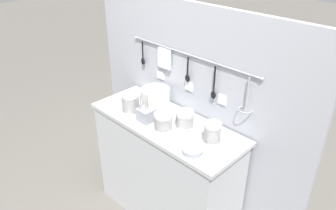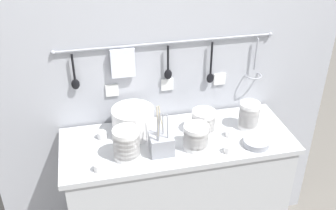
{
  "view_description": "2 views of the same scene",
  "coord_description": "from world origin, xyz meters",
  "px_view_note": "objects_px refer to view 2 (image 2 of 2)",
  "views": [
    {
      "loc": [
        1.47,
        -1.46,
        2.24
      ],
      "look_at": [
        0.04,
        -0.02,
        1.11
      ],
      "focal_mm": 35.0,
      "sensor_mm": 36.0,
      "label": 1
    },
    {
      "loc": [
        -0.43,
        -1.68,
        2.18
      ],
      "look_at": [
        -0.04,
        0.04,
        1.15
      ],
      "focal_mm": 42.0,
      "sensor_mm": 36.0,
      "label": 2
    }
  ],
  "objects_px": {
    "bowl_stack_short_front": "(196,137)",
    "cutlery_caddy": "(161,143)",
    "steel_mixing_bowl": "(256,143)",
    "cup_centre": "(229,149)",
    "bowl_stack_back_corner": "(203,121)",
    "plate_stack": "(133,121)",
    "cup_back_right": "(102,135)",
    "cup_front_left": "(99,167)",
    "cup_front_right": "(230,133)",
    "bowl_stack_nested_right": "(126,144)",
    "bowl_stack_tall_left": "(249,115)"
  },
  "relations": [
    {
      "from": "cup_back_right",
      "to": "plate_stack",
      "type": "bearing_deg",
      "value": 3.34
    },
    {
      "from": "cup_back_right",
      "to": "cup_centre",
      "type": "height_order",
      "value": "same"
    },
    {
      "from": "bowl_stack_nested_right",
      "to": "cup_centre",
      "type": "distance_m",
      "value": 0.52
    },
    {
      "from": "bowl_stack_nested_right",
      "to": "cup_centre",
      "type": "bearing_deg",
      "value": -8.46
    },
    {
      "from": "steel_mixing_bowl",
      "to": "plate_stack",
      "type": "bearing_deg",
      "value": 157.48
    },
    {
      "from": "cup_back_right",
      "to": "cup_centre",
      "type": "xyz_separation_m",
      "value": [
        0.62,
        -0.27,
        0.0
      ]
    },
    {
      "from": "cutlery_caddy",
      "to": "cup_front_right",
      "type": "xyz_separation_m",
      "value": [
        0.39,
        0.05,
        -0.03
      ]
    },
    {
      "from": "cup_centre",
      "to": "cup_front_right",
      "type": "xyz_separation_m",
      "value": [
        0.06,
        0.14,
        0.0
      ]
    },
    {
      "from": "steel_mixing_bowl",
      "to": "cup_front_right",
      "type": "height_order",
      "value": "cup_front_right"
    },
    {
      "from": "steel_mixing_bowl",
      "to": "cup_back_right",
      "type": "bearing_deg",
      "value": 162.77
    },
    {
      "from": "bowl_stack_back_corner",
      "to": "plate_stack",
      "type": "height_order",
      "value": "plate_stack"
    },
    {
      "from": "bowl_stack_short_front",
      "to": "bowl_stack_back_corner",
      "type": "height_order",
      "value": "bowl_stack_short_front"
    },
    {
      "from": "cup_centre",
      "to": "cup_front_right",
      "type": "bearing_deg",
      "value": 66.86
    },
    {
      "from": "bowl_stack_short_front",
      "to": "bowl_stack_back_corner",
      "type": "xyz_separation_m",
      "value": [
        0.08,
        0.13,
        -0.0
      ]
    },
    {
      "from": "bowl_stack_back_corner",
      "to": "bowl_stack_nested_right",
      "type": "height_order",
      "value": "bowl_stack_nested_right"
    },
    {
      "from": "bowl_stack_tall_left",
      "to": "cutlery_caddy",
      "type": "xyz_separation_m",
      "value": [
        -0.52,
        -0.12,
        -0.02
      ]
    },
    {
      "from": "bowl_stack_tall_left",
      "to": "steel_mixing_bowl",
      "type": "bearing_deg",
      "value": -98.11
    },
    {
      "from": "plate_stack",
      "to": "cup_front_right",
      "type": "relative_size",
      "value": 4.6
    },
    {
      "from": "steel_mixing_bowl",
      "to": "cutlery_caddy",
      "type": "distance_m",
      "value": 0.5
    },
    {
      "from": "steel_mixing_bowl",
      "to": "bowl_stack_short_front",
      "type": "bearing_deg",
      "value": 170.97
    },
    {
      "from": "bowl_stack_back_corner",
      "to": "cup_back_right",
      "type": "xyz_separation_m",
      "value": [
        -0.55,
        0.06,
        -0.04
      ]
    },
    {
      "from": "bowl_stack_tall_left",
      "to": "cup_front_left",
      "type": "xyz_separation_m",
      "value": [
        -0.84,
        -0.19,
        -0.06
      ]
    },
    {
      "from": "bowl_stack_nested_right",
      "to": "steel_mixing_bowl",
      "type": "height_order",
      "value": "bowl_stack_nested_right"
    },
    {
      "from": "bowl_stack_back_corner",
      "to": "cup_front_right",
      "type": "height_order",
      "value": "bowl_stack_back_corner"
    },
    {
      "from": "cup_front_left",
      "to": "cutlery_caddy",
      "type": "bearing_deg",
      "value": 13.85
    },
    {
      "from": "bowl_stack_short_front",
      "to": "cutlery_caddy",
      "type": "bearing_deg",
      "value": 178.81
    },
    {
      "from": "bowl_stack_nested_right",
      "to": "cutlery_caddy",
      "type": "bearing_deg",
      "value": 1.96
    },
    {
      "from": "steel_mixing_bowl",
      "to": "cup_centre",
      "type": "bearing_deg",
      "value": -170.2
    },
    {
      "from": "bowl_stack_short_front",
      "to": "cup_centre",
      "type": "xyz_separation_m",
      "value": [
        0.15,
        -0.08,
        -0.05
      ]
    },
    {
      "from": "cup_front_left",
      "to": "cup_front_right",
      "type": "distance_m",
      "value": 0.73
    },
    {
      "from": "steel_mixing_bowl",
      "to": "cup_back_right",
      "type": "xyz_separation_m",
      "value": [
        -0.78,
        0.24,
        0.0
      ]
    },
    {
      "from": "bowl_stack_short_front",
      "to": "cup_centre",
      "type": "relative_size",
      "value": 2.72
    },
    {
      "from": "cup_centre",
      "to": "cutlery_caddy",
      "type": "bearing_deg",
      "value": 166.24
    },
    {
      "from": "plate_stack",
      "to": "cup_back_right",
      "type": "relative_size",
      "value": 4.6
    },
    {
      "from": "cup_front_left",
      "to": "bowl_stack_back_corner",
      "type": "bearing_deg",
      "value": 19.72
    },
    {
      "from": "bowl_stack_short_front",
      "to": "bowl_stack_back_corner",
      "type": "bearing_deg",
      "value": 58.59
    },
    {
      "from": "cup_centre",
      "to": "cup_front_left",
      "type": "relative_size",
      "value": 1.0
    },
    {
      "from": "plate_stack",
      "to": "cutlery_caddy",
      "type": "relative_size",
      "value": 0.86
    },
    {
      "from": "cup_front_left",
      "to": "cup_back_right",
      "type": "bearing_deg",
      "value": 82.33
    },
    {
      "from": "bowl_stack_back_corner",
      "to": "plate_stack",
      "type": "relative_size",
      "value": 0.57
    },
    {
      "from": "bowl_stack_nested_right",
      "to": "cup_centre",
      "type": "relative_size",
      "value": 3.33
    },
    {
      "from": "bowl_stack_back_corner",
      "to": "cup_back_right",
      "type": "bearing_deg",
      "value": 173.92
    },
    {
      "from": "cup_back_right",
      "to": "cup_front_right",
      "type": "xyz_separation_m",
      "value": [
        0.68,
        -0.13,
        0.0
      ]
    },
    {
      "from": "cup_centre",
      "to": "cup_front_right",
      "type": "relative_size",
      "value": 1.0
    },
    {
      "from": "bowl_stack_back_corner",
      "to": "cup_back_right",
      "type": "distance_m",
      "value": 0.55
    },
    {
      "from": "bowl_stack_tall_left",
      "to": "cup_back_right",
      "type": "distance_m",
      "value": 0.81
    },
    {
      "from": "bowl_stack_back_corner",
      "to": "cup_front_right",
      "type": "relative_size",
      "value": 2.62
    },
    {
      "from": "cutlery_caddy",
      "to": "cup_back_right",
      "type": "relative_size",
      "value": 5.37
    },
    {
      "from": "cutlery_caddy",
      "to": "plate_stack",
      "type": "bearing_deg",
      "value": 119.5
    },
    {
      "from": "bowl_stack_back_corner",
      "to": "steel_mixing_bowl",
      "type": "distance_m",
      "value": 0.3
    }
  ]
}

